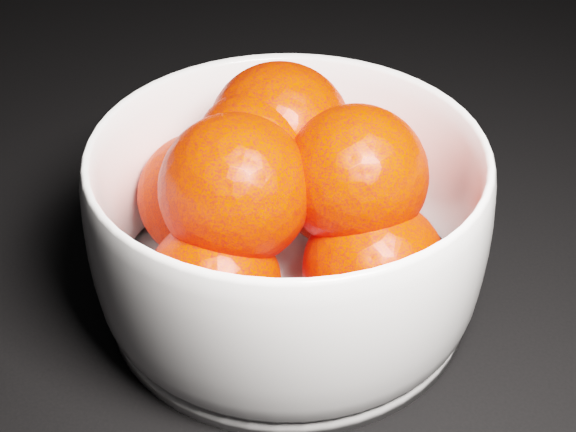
# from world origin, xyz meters

# --- Properties ---
(bowl) EXTENTS (0.25, 0.25, 0.12)m
(bowl) POSITION_xyz_m (-0.01, 0.22, 0.06)
(bowl) COLOR white
(bowl) RESTS_ON ground
(orange_pile) EXTENTS (0.21, 0.19, 0.14)m
(orange_pile) POSITION_xyz_m (-0.02, 0.22, 0.08)
(orange_pile) COLOR #F61900
(orange_pile) RESTS_ON bowl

